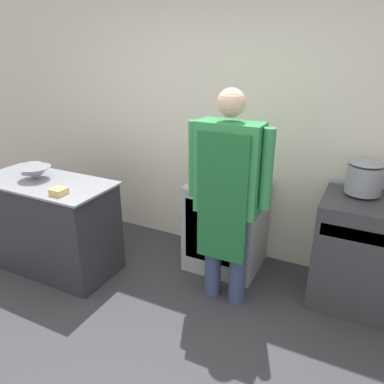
# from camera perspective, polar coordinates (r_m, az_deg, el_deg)

# --- Properties ---
(wall_back) EXTENTS (8.00, 0.05, 2.70)m
(wall_back) POSITION_cam_1_polar(r_m,az_deg,el_deg) (3.70, 5.58, 10.42)
(wall_back) COLOR silver
(wall_back) RESTS_ON ground_plane
(prep_counter) EXTENTS (1.30, 0.62, 0.90)m
(prep_counter) POSITION_cam_1_polar(r_m,az_deg,el_deg) (3.85, -20.72, -4.71)
(prep_counter) COLOR #2D2D33
(prep_counter) RESTS_ON ground_plane
(stove) EXTENTS (1.00, 0.61, 0.95)m
(stove) POSITION_cam_1_polar(r_m,az_deg,el_deg) (3.41, 26.85, -8.89)
(stove) COLOR #38383D
(stove) RESTS_ON ground_plane
(fridge_unit) EXTENTS (0.68, 0.59, 0.86)m
(fridge_unit) POSITION_cam_1_polar(r_m,az_deg,el_deg) (3.64, 5.21, -5.09)
(fridge_unit) COLOR #A8ADB2
(fridge_unit) RESTS_ON ground_plane
(person_cook) EXTENTS (0.68, 0.24, 1.78)m
(person_cook) POSITION_cam_1_polar(r_m,az_deg,el_deg) (2.92, 5.45, 0.60)
(person_cook) COLOR #38476B
(person_cook) RESTS_ON ground_plane
(mixing_bowl) EXTENTS (0.28, 0.28, 0.12)m
(mixing_bowl) POSITION_cam_1_polar(r_m,az_deg,el_deg) (3.75, -22.71, 2.69)
(mixing_bowl) COLOR gray
(mixing_bowl) RESTS_ON prep_counter
(small_bowl) EXTENTS (0.18, 0.18, 0.08)m
(small_bowl) POSITION_cam_1_polar(r_m,az_deg,el_deg) (3.98, -23.14, 3.44)
(small_bowl) COLOR gray
(small_bowl) RESTS_ON prep_counter
(plastic_tub) EXTENTS (0.12, 0.12, 0.06)m
(plastic_tub) POSITION_cam_1_polar(r_m,az_deg,el_deg) (3.30, -19.63, 0.07)
(plastic_tub) COLOR #D8B266
(plastic_tub) RESTS_ON prep_counter
(stock_pot) EXTENTS (0.28, 0.28, 0.27)m
(stock_pot) POSITION_cam_1_polar(r_m,az_deg,el_deg) (3.26, 24.83, 2.16)
(stock_pot) COLOR gray
(stock_pot) RESTS_ON stove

